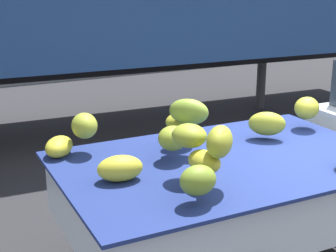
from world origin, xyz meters
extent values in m
cube|color=gray|center=(0.00, 9.51, 0.08)|extent=(80.00, 0.80, 0.16)
cube|color=silver|center=(-1.02, 0.24, 0.58)|extent=(2.77, 1.73, 0.08)
cube|color=silver|center=(-1.01, 1.06, 0.84)|extent=(2.74, 0.09, 0.44)
cube|color=silver|center=(-1.03, -0.58, 0.84)|extent=(2.74, 0.09, 0.44)
cube|color=silver|center=(-2.37, 0.26, 0.84)|extent=(0.07, 1.69, 0.44)
cube|color=#B21914|center=(-1.01, 1.09, 0.80)|extent=(2.63, 0.05, 0.07)
cube|color=navy|center=(-1.02, 0.24, 1.07)|extent=(2.89, 1.85, 0.03)
ellipsoid|color=olive|center=(-1.44, 0.42, 1.29)|extent=(0.37, 0.37, 0.21)
ellipsoid|color=gold|center=(-1.49, -0.18, 1.29)|extent=(0.23, 0.31, 0.17)
ellipsoid|color=#A0AC30|center=(-2.05, 0.92, 1.34)|extent=(0.28, 0.33, 0.22)
ellipsoid|color=#9EA52B|center=(-1.42, -0.26, 1.46)|extent=(0.36, 0.36, 0.24)
ellipsoid|color=gold|center=(-2.00, 0.22, 1.19)|extent=(0.39, 0.29, 0.20)
ellipsoid|color=olive|center=(-1.68, -0.41, 1.27)|extent=(0.29, 0.24, 0.21)
ellipsoid|color=#ACAA29|center=(-1.21, 0.70, 1.33)|extent=(0.33, 0.26, 0.17)
ellipsoid|color=#9DA32A|center=(-0.37, 0.51, 1.24)|extent=(0.41, 0.38, 0.23)
ellipsoid|color=gold|center=(-2.27, 0.99, 1.17)|extent=(0.38, 0.42, 0.17)
ellipsoid|color=#929E2A|center=(-1.51, 0.01, 1.44)|extent=(0.31, 0.33, 0.18)
ellipsoid|color=olive|center=(-1.24, 0.51, 1.47)|extent=(0.38, 0.40, 0.23)
ellipsoid|color=gold|center=(0.20, 0.61, 1.31)|extent=(0.38, 0.37, 0.23)
cylinder|color=black|center=(-1.34, 1.06, 0.32)|extent=(0.64, 0.21, 0.64)
cube|color=black|center=(-0.44, 5.00, 1.10)|extent=(11.04, 1.04, 0.30)
cylinder|color=#38383A|center=(2.85, 4.81, 0.62)|extent=(0.18, 0.18, 1.25)
camera|label=1|loc=(-3.30, -3.14, 2.62)|focal=53.53mm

